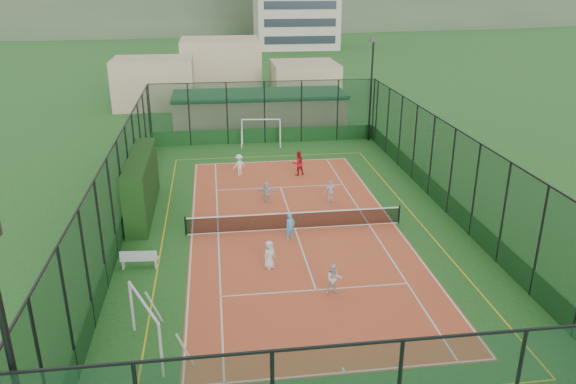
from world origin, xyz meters
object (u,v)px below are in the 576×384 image
object	(u,v)px
child_near_mid	(290,226)
child_far_left	(239,165)
child_far_right	(330,191)
futsal_goal_far	(261,132)
child_near_left	(269,255)
child_near_right	(334,279)
futsal_goal_near	(146,327)
child_far_back	(266,192)
floodlight_ne	(371,91)
coach	(298,163)
white_bench	(139,258)
clubhouse	(259,110)

from	to	relation	value
child_near_mid	child_far_left	world-z (taller)	child_far_left
child_near_mid	child_far_right	world-z (taller)	child_near_mid
futsal_goal_far	child_far_right	size ratio (longest dim) A/B	2.27
child_near_left	child_near_right	size ratio (longest dim) A/B	0.97
futsal_goal_near	child_far_right	distance (m)	16.32
child_far_back	child_near_left	bearing A→B (deg)	101.98
floodlight_ne	child_far_left	bearing A→B (deg)	-146.19
child_far_left	futsal_goal_near	bearing A→B (deg)	46.41
futsal_goal_far	child_far_right	distance (m)	13.44
futsal_goal_near	coach	distance (m)	20.27
child_far_back	child_near_right	bearing A→B (deg)	116.13
white_bench	child_near_right	xyz separation A→B (m)	(8.49, -3.49, 0.23)
child_far_back	child_far_right	bearing A→B (deg)	-172.50
floodlight_ne	child_near_left	world-z (taller)	floodlight_ne
floodlight_ne	futsal_goal_far	world-z (taller)	floodlight_ne
child_far_right	coach	world-z (taller)	coach
futsal_goal_near	child_near_left	world-z (taller)	futsal_goal_near
coach	child_near_left	bearing A→B (deg)	56.64
futsal_goal_near	white_bench	bearing A→B (deg)	-15.69
child_far_right	coach	size ratio (longest dim) A/B	0.83
floodlight_ne	child_far_back	distance (m)	16.24
child_far_left	child_far_back	distance (m)	5.27
floodlight_ne	coach	xyz separation A→B (m)	(-7.11, -7.92, -3.28)
child_far_right	futsal_goal_near	bearing A→B (deg)	44.32
clubhouse	child_far_left	xyz separation A→B (m)	(-2.51, -12.84, -0.83)
child_near_mid	child_far_left	size ratio (longest dim) A/B	0.96
child_far_left	coach	distance (m)	4.03
child_near_left	coach	bearing A→B (deg)	35.99
child_near_left	futsal_goal_far	bearing A→B (deg)	46.35
futsal_goal_near	futsal_goal_far	xyz separation A→B (m)	(6.46, 26.38, -0.03)
clubhouse	coach	bearing A→B (deg)	-83.62
child_far_back	coach	distance (m)	5.30
child_near_right	child_far_left	distance (m)	16.27
futsal_goal_far	clubhouse	bearing A→B (deg)	92.47
child_near_mid	child_near_right	xyz separation A→B (m)	(1.11, -5.58, -0.00)
clubhouse	futsal_goal_far	size ratio (longest dim) A/B	4.79
child_near_mid	child_near_left	bearing A→B (deg)	-140.52
white_bench	futsal_goal_near	bearing A→B (deg)	-76.95
child_near_left	coach	world-z (taller)	coach
white_bench	child_far_right	distance (m)	12.47
child_far_left	clubhouse	bearing A→B (deg)	-131.88
futsal_goal_far	child_far_back	size ratio (longest dim) A/B	2.53
futsal_goal_near	child_near_right	size ratio (longest dim) A/B	2.32
clubhouse	child_far_right	xyz separation A→B (m)	(2.66, -18.53, -0.86)
child_near_mid	coach	world-z (taller)	coach
futsal_goal_far	child_near_left	xyz separation A→B (m)	(-1.45, -20.71, -0.33)
child_near_mid	white_bench	bearing A→B (deg)	170.52
clubhouse	futsal_goal_near	xyz separation A→B (m)	(-6.81, -31.81, -0.52)
white_bench	coach	xyz separation A→B (m)	(9.29, 11.99, 0.37)
child_near_right	child_near_mid	bearing A→B (deg)	103.04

